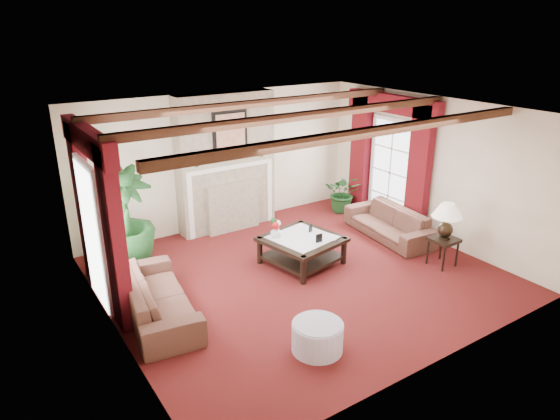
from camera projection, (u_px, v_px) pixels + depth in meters
floor at (300, 275)px, 8.26m from camera, size 6.00×6.00×0.00m
ceiling at (303, 112)px, 7.30m from camera, size 6.00×6.00×0.00m
back_wall at (221, 160)px, 9.93m from camera, size 6.00×0.02×2.70m
left_wall at (107, 242)px, 6.24m from camera, size 0.02×5.50×2.70m
right_wall at (432, 169)px, 9.32m from camera, size 0.02×5.50×2.70m
ceiling_beams at (303, 116)px, 7.33m from camera, size 6.00×3.00×0.12m
fireplace at (223, 92)px, 9.30m from camera, size 2.00×0.52×2.70m
french_door_left at (82, 164)px, 6.76m from camera, size 0.10×1.10×2.16m
french_door_right at (395, 120)px, 9.81m from camera, size 0.10×1.10×2.16m
curtains_left at (86, 132)px, 6.67m from camera, size 0.20×2.40×2.55m
curtains_right at (393, 98)px, 9.61m from camera, size 0.20×2.40×2.55m
sofa_left at (157, 290)px, 7.00m from camera, size 2.26×1.20×0.82m
sofa_right at (389, 218)px, 9.62m from camera, size 2.07×0.98×0.76m
potted_palm at (125, 241)px, 8.30m from camera, size 2.30×2.54×1.02m
small_plant at (343, 197)px, 10.93m from camera, size 1.63×1.63×0.67m
coffee_table at (302, 250)px, 8.60m from camera, size 1.38×1.38×0.48m
side_table at (442, 252)px, 8.53m from camera, size 0.54×0.54×0.50m
ottoman at (317, 337)px, 6.32m from camera, size 0.66×0.66×0.38m
table_lamp at (446, 221)px, 8.33m from camera, size 0.51×0.51×0.64m
flower_vase at (276, 232)px, 8.51m from camera, size 0.28×0.29×0.19m
book at (327, 232)px, 8.40m from camera, size 0.22×0.14×0.28m
photo_frame_a at (319, 238)px, 8.29m from camera, size 0.12×0.03×0.16m
photo_frame_b at (311, 229)px, 8.71m from camera, size 0.10×0.06×0.13m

